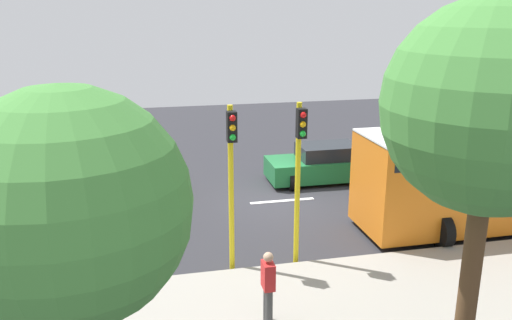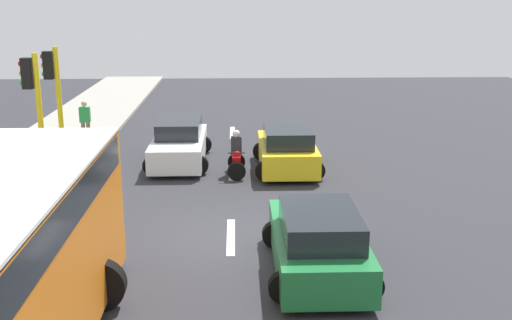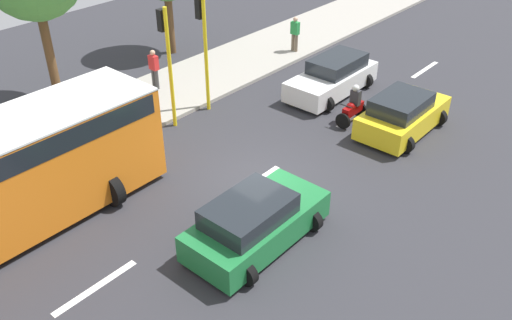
{
  "view_description": "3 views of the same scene",
  "coord_description": "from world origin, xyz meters",
  "px_view_note": "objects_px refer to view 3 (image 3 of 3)",
  "views": [
    {
      "loc": [
        17.35,
        -4.86,
        6.81
      ],
      "look_at": [
        0.34,
        -1.06,
        1.73
      ],
      "focal_mm": 36.78,
      "sensor_mm": 36.0,
      "label": 1
    },
    {
      "loc": [
        -0.14,
        14.54,
        5.91
      ],
      "look_at": [
        -0.69,
        -1.74,
        1.52
      ],
      "focal_mm": 43.59,
      "sensor_mm": 36.0,
      "label": 2
    },
    {
      "loc": [
        -9.28,
        10.67,
        9.88
      ],
      "look_at": [
        -0.2,
        0.14,
        1.01
      ],
      "focal_mm": 37.96,
      "sensor_mm": 36.0,
      "label": 3
    }
  ],
  "objects_px": {
    "car_green": "(255,222)",
    "traffic_light_midblock": "(203,38)",
    "motorcycle": "(353,107)",
    "pedestrian_by_tree": "(154,68)",
    "car_white": "(333,77)",
    "traffic_light_corner": "(167,51)",
    "car_yellow_cab": "(402,114)",
    "pedestrian_near_signal": "(295,33)"
  },
  "relations": [
    {
      "from": "car_white",
      "to": "pedestrian_by_tree",
      "type": "distance_m",
      "value": 7.43
    },
    {
      "from": "car_white",
      "to": "car_yellow_cab",
      "type": "bearing_deg",
      "value": 163.56
    },
    {
      "from": "pedestrian_by_tree",
      "to": "traffic_light_corner",
      "type": "xyz_separation_m",
      "value": [
        -2.74,
        1.49,
        1.87
      ]
    },
    {
      "from": "car_white",
      "to": "motorcycle",
      "type": "xyz_separation_m",
      "value": [
        -2.04,
        1.68,
        -0.07
      ]
    },
    {
      "from": "car_yellow_cab",
      "to": "pedestrian_near_signal",
      "type": "xyz_separation_m",
      "value": [
        7.68,
        -3.61,
        0.35
      ]
    },
    {
      "from": "motorcycle",
      "to": "pedestrian_by_tree",
      "type": "relative_size",
      "value": 0.91
    },
    {
      "from": "car_yellow_cab",
      "to": "traffic_light_midblock",
      "type": "distance_m",
      "value": 7.85
    },
    {
      "from": "car_yellow_cab",
      "to": "motorcycle",
      "type": "distance_m",
      "value": 1.83
    },
    {
      "from": "motorcycle",
      "to": "traffic_light_midblock",
      "type": "distance_m",
      "value": 6.17
    },
    {
      "from": "car_green",
      "to": "pedestrian_near_signal",
      "type": "height_order",
      "value": "pedestrian_near_signal"
    },
    {
      "from": "motorcycle",
      "to": "traffic_light_midblock",
      "type": "height_order",
      "value": "traffic_light_midblock"
    },
    {
      "from": "pedestrian_near_signal",
      "to": "traffic_light_midblock",
      "type": "xyz_separation_m",
      "value": [
        -0.93,
        6.94,
        1.87
      ]
    },
    {
      "from": "motorcycle",
      "to": "traffic_light_corner",
      "type": "xyz_separation_m",
      "value": [
        5.01,
        4.56,
        2.29
      ]
    },
    {
      "from": "motorcycle",
      "to": "traffic_light_midblock",
      "type": "relative_size",
      "value": 0.34
    },
    {
      "from": "car_yellow_cab",
      "to": "traffic_light_corner",
      "type": "bearing_deg",
      "value": 37.19
    },
    {
      "from": "car_green",
      "to": "traffic_light_midblock",
      "type": "relative_size",
      "value": 0.93
    },
    {
      "from": "traffic_light_midblock",
      "to": "pedestrian_near_signal",
      "type": "bearing_deg",
      "value": -82.39
    },
    {
      "from": "car_green",
      "to": "car_white",
      "type": "bearing_deg",
      "value": -67.86
    },
    {
      "from": "car_green",
      "to": "traffic_light_midblock",
      "type": "xyz_separation_m",
      "value": [
        6.75,
        -4.84,
        2.22
      ]
    },
    {
      "from": "car_green",
      "to": "car_yellow_cab",
      "type": "xyz_separation_m",
      "value": [
        -0.01,
        -8.18,
        -0.0
      ]
    },
    {
      "from": "motorcycle",
      "to": "pedestrian_by_tree",
      "type": "bearing_deg",
      "value": 21.62
    },
    {
      "from": "car_green",
      "to": "traffic_light_corner",
      "type": "height_order",
      "value": "traffic_light_corner"
    },
    {
      "from": "traffic_light_midblock",
      "to": "car_yellow_cab",
      "type": "bearing_deg",
      "value": -153.71
    },
    {
      "from": "car_yellow_cab",
      "to": "pedestrian_near_signal",
      "type": "relative_size",
      "value": 2.33
    },
    {
      "from": "car_green",
      "to": "pedestrian_near_signal",
      "type": "distance_m",
      "value": 14.07
    },
    {
      "from": "car_green",
      "to": "traffic_light_corner",
      "type": "xyz_separation_m",
      "value": [
        6.75,
        -3.05,
        2.22
      ]
    },
    {
      "from": "traffic_light_midblock",
      "to": "motorcycle",
      "type": "bearing_deg",
      "value": -150.99
    },
    {
      "from": "car_yellow_cab",
      "to": "traffic_light_corner",
      "type": "height_order",
      "value": "traffic_light_corner"
    },
    {
      "from": "car_green",
      "to": "traffic_light_midblock",
      "type": "height_order",
      "value": "traffic_light_midblock"
    },
    {
      "from": "car_white",
      "to": "car_yellow_cab",
      "type": "distance_m",
      "value": 3.95
    },
    {
      "from": "car_white",
      "to": "traffic_light_corner",
      "type": "relative_size",
      "value": 0.99
    },
    {
      "from": "car_white",
      "to": "motorcycle",
      "type": "height_order",
      "value": "motorcycle"
    },
    {
      "from": "car_white",
      "to": "pedestrian_near_signal",
      "type": "relative_size",
      "value": 2.62
    },
    {
      "from": "car_white",
      "to": "traffic_light_corner",
      "type": "distance_m",
      "value": 7.26
    },
    {
      "from": "car_green",
      "to": "pedestrian_by_tree",
      "type": "relative_size",
      "value": 2.48
    },
    {
      "from": "motorcycle",
      "to": "pedestrian_near_signal",
      "type": "xyz_separation_m",
      "value": [
        5.94,
        -4.17,
        0.42
      ]
    },
    {
      "from": "pedestrian_by_tree",
      "to": "pedestrian_near_signal",
      "type": "bearing_deg",
      "value": -104.05
    },
    {
      "from": "car_white",
      "to": "traffic_light_midblock",
      "type": "bearing_deg",
      "value": 56.36
    },
    {
      "from": "pedestrian_by_tree",
      "to": "motorcycle",
      "type": "bearing_deg",
      "value": -158.38
    },
    {
      "from": "motorcycle",
      "to": "traffic_light_midblock",
      "type": "bearing_deg",
      "value": 29.01
    },
    {
      "from": "car_yellow_cab",
      "to": "pedestrian_by_tree",
      "type": "relative_size",
      "value": 2.33
    },
    {
      "from": "car_yellow_cab",
      "to": "motorcycle",
      "type": "xyz_separation_m",
      "value": [
        1.74,
        0.56,
        -0.07
      ]
    }
  ]
}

